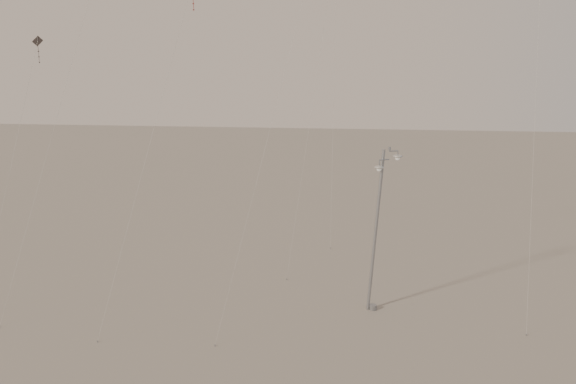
# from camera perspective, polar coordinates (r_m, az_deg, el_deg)

# --- Properties ---
(ground) EXTENTS (160.00, 160.00, 0.00)m
(ground) POSITION_cam_1_polar(r_m,az_deg,el_deg) (31.97, 2.88, -15.28)
(ground) COLOR gray
(ground) RESTS_ON ground
(street_lamp) EXTENTS (1.72, 0.96, 9.59)m
(street_lamp) POSITION_cam_1_polar(r_m,az_deg,el_deg) (36.39, 8.01, -2.96)
(street_lamp) COLOR #96989E
(street_lamp) RESTS_ON ground
(kite_3) EXTENTS (4.77, 5.25, 18.36)m
(kite_3) POSITION_cam_1_polar(r_m,az_deg,el_deg) (34.47, -10.54, 10.32)
(kite_3) COLOR maroon
(kite_3) RESTS_ON ground
(kite_6) EXTENTS (2.74, 5.35, 15.47)m
(kite_6) POSITION_cam_1_polar(r_m,az_deg,el_deg) (40.65, -22.41, 7.07)
(kite_6) COLOR #2E2826
(kite_6) RESTS_ON ground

